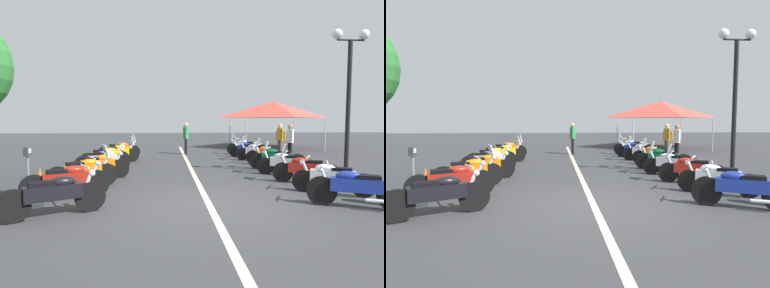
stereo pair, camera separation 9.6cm
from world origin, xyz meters
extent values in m
plane|color=#38383A|center=(0.00, 0.00, 0.00)|extent=(80.00, 80.00, 0.00)
cube|color=beige|center=(4.89, 0.00, 0.00)|extent=(21.70, 0.16, 0.01)
cylinder|color=black|center=(-0.27, 2.62, 0.32)|extent=(0.43, 0.63, 0.65)
cylinder|color=black|center=(-0.97, 3.91, 0.32)|extent=(0.43, 0.63, 0.65)
cube|color=black|center=(-0.62, 3.26, 0.50)|extent=(0.78, 1.11, 0.30)
ellipsoid|color=black|center=(-0.53, 3.11, 0.70)|extent=(0.48, 0.58, 0.22)
cube|color=black|center=(-0.72, 3.46, 0.68)|extent=(0.46, 0.55, 0.12)
cylinder|color=silver|center=(-0.30, 2.67, 0.62)|extent=(0.20, 0.29, 0.58)
cylinder|color=silver|center=(-0.32, 2.71, 0.98)|extent=(0.56, 0.33, 0.04)
sphere|color=silver|center=(-0.24, 2.58, 0.82)|extent=(0.14, 0.14, 0.14)
cylinder|color=silver|center=(-0.67, 3.74, 0.23)|extent=(0.33, 0.52, 0.08)
cylinder|color=black|center=(1.19, 2.79, 0.33)|extent=(0.41, 0.66, 0.67)
cylinder|color=black|center=(0.56, 4.11, 0.33)|extent=(0.41, 0.66, 0.67)
cube|color=maroon|center=(0.87, 3.45, 0.51)|extent=(0.73, 1.12, 0.30)
ellipsoid|color=maroon|center=(0.95, 3.29, 0.71)|extent=(0.46, 0.58, 0.22)
cube|color=black|center=(0.78, 3.65, 0.69)|extent=(0.44, 0.55, 0.12)
cylinder|color=silver|center=(1.16, 2.85, 0.63)|extent=(0.19, 0.29, 0.58)
cylinder|color=silver|center=(1.14, 2.88, 0.99)|extent=(0.58, 0.30, 0.04)
sphere|color=silver|center=(1.21, 2.75, 0.83)|extent=(0.14, 0.14, 0.14)
cylinder|color=silver|center=(0.84, 3.92, 0.23)|extent=(0.31, 0.53, 0.08)
cylinder|color=black|center=(2.55, 2.78, 0.33)|extent=(0.40, 0.65, 0.65)
cylinder|color=black|center=(1.98, 4.03, 0.33)|extent=(0.40, 0.65, 0.65)
cube|color=orange|center=(2.27, 3.41, 0.51)|extent=(0.69, 1.06, 0.30)
ellipsoid|color=orange|center=(2.34, 3.24, 0.71)|extent=(0.45, 0.58, 0.22)
cube|color=black|center=(2.17, 3.61, 0.69)|extent=(0.44, 0.54, 0.12)
cylinder|color=silver|center=(2.53, 2.84, 0.63)|extent=(0.19, 0.29, 0.58)
cylinder|color=silver|center=(2.51, 2.87, 0.99)|extent=(0.58, 0.30, 0.04)
sphere|color=silver|center=(2.58, 2.74, 0.83)|extent=(0.14, 0.14, 0.14)
cylinder|color=silver|center=(2.26, 3.86, 0.23)|extent=(0.30, 0.53, 0.08)
cube|color=silver|center=(2.55, 2.80, 1.06)|extent=(0.38, 0.26, 0.32)
cylinder|color=black|center=(3.71, 2.56, 0.32)|extent=(0.35, 0.65, 0.64)
cylinder|color=black|center=(3.23, 3.89, 0.32)|extent=(0.35, 0.65, 0.64)
cube|color=orange|center=(3.47, 3.23, 0.50)|extent=(0.62, 1.10, 0.30)
ellipsoid|color=orange|center=(3.53, 3.06, 0.70)|extent=(0.42, 0.58, 0.22)
cube|color=black|center=(3.39, 3.43, 0.68)|extent=(0.41, 0.54, 0.12)
cylinder|color=silver|center=(3.69, 2.62, 0.62)|extent=(0.16, 0.30, 0.58)
cylinder|color=silver|center=(3.67, 2.66, 0.98)|extent=(0.60, 0.25, 0.04)
sphere|color=silver|center=(3.72, 2.52, 0.82)|extent=(0.14, 0.14, 0.14)
cylinder|color=silver|center=(3.50, 3.69, 0.22)|extent=(0.26, 0.54, 0.08)
cylinder|color=black|center=(5.05, 2.70, 0.33)|extent=(0.38, 0.67, 0.67)
cylinder|color=black|center=(4.54, 3.96, 0.33)|extent=(0.38, 0.67, 0.67)
cube|color=silver|center=(4.80, 3.33, 0.51)|extent=(0.64, 1.06, 0.30)
ellipsoid|color=silver|center=(4.86, 3.16, 0.71)|extent=(0.43, 0.58, 0.22)
cube|color=black|center=(4.72, 3.53, 0.69)|extent=(0.42, 0.54, 0.12)
cylinder|color=silver|center=(5.03, 2.76, 0.63)|extent=(0.17, 0.29, 0.58)
cylinder|color=silver|center=(5.01, 2.79, 0.99)|extent=(0.59, 0.27, 0.04)
sphere|color=silver|center=(5.07, 2.65, 0.83)|extent=(0.14, 0.14, 0.14)
cylinder|color=silver|center=(4.81, 3.77, 0.23)|extent=(0.28, 0.54, 0.08)
cylinder|color=black|center=(6.52, 2.85, 0.31)|extent=(0.42, 0.62, 0.63)
cylinder|color=black|center=(5.84, 4.13, 0.31)|extent=(0.42, 0.62, 0.63)
cube|color=#EAB214|center=(6.18, 3.49, 0.49)|extent=(0.77, 1.11, 0.30)
ellipsoid|color=#EAB214|center=(6.27, 3.33, 0.69)|extent=(0.47, 0.58, 0.22)
cube|color=black|center=(6.08, 3.68, 0.67)|extent=(0.45, 0.55, 0.12)
cylinder|color=silver|center=(6.50, 2.90, 0.61)|extent=(0.20, 0.29, 0.58)
cylinder|color=silver|center=(6.48, 2.94, 0.97)|extent=(0.57, 0.33, 0.04)
sphere|color=silver|center=(6.55, 2.80, 0.81)|extent=(0.14, 0.14, 0.14)
cylinder|color=silver|center=(6.14, 3.96, 0.22)|extent=(0.33, 0.52, 0.08)
cylinder|color=black|center=(7.88, 2.57, 0.32)|extent=(0.37, 0.64, 0.63)
cylinder|color=black|center=(7.32, 3.95, 0.32)|extent=(0.37, 0.64, 0.63)
cube|color=#EAB214|center=(7.60, 3.26, 0.50)|extent=(0.69, 1.15, 0.30)
ellipsoid|color=#EAB214|center=(7.67, 3.10, 0.70)|extent=(0.44, 0.58, 0.22)
cube|color=black|center=(7.52, 3.47, 0.68)|extent=(0.42, 0.54, 0.12)
cylinder|color=silver|center=(7.86, 2.63, 0.62)|extent=(0.17, 0.29, 0.58)
cylinder|color=silver|center=(7.84, 2.67, 0.98)|extent=(0.59, 0.27, 0.04)
sphere|color=silver|center=(7.90, 2.53, 0.82)|extent=(0.14, 0.14, 0.14)
cylinder|color=silver|center=(7.60, 3.74, 0.22)|extent=(0.28, 0.54, 0.08)
cube|color=silver|center=(7.88, 2.59, 1.05)|extent=(0.38, 0.25, 0.32)
cylinder|color=black|center=(9.24, 2.64, 0.33)|extent=(0.42, 0.65, 0.66)
cylinder|color=black|center=(8.56, 3.98, 0.33)|extent=(0.42, 0.65, 0.66)
cube|color=orange|center=(8.90, 3.31, 0.51)|extent=(0.77, 1.14, 0.30)
ellipsoid|color=orange|center=(8.99, 3.15, 0.71)|extent=(0.47, 0.58, 0.22)
cube|color=black|center=(8.80, 3.51, 0.69)|extent=(0.45, 0.55, 0.12)
cylinder|color=silver|center=(9.22, 2.69, 0.63)|extent=(0.19, 0.29, 0.58)
cylinder|color=silver|center=(9.20, 2.73, 0.99)|extent=(0.57, 0.32, 0.04)
sphere|color=silver|center=(9.27, 2.60, 0.83)|extent=(0.14, 0.14, 0.14)
cylinder|color=silver|center=(8.86, 3.79, 0.23)|extent=(0.32, 0.53, 0.08)
cube|color=silver|center=(9.24, 2.66, 1.06)|extent=(0.38, 0.27, 0.32)
cylinder|color=black|center=(-0.18, -2.59, 0.33)|extent=(0.41, 0.66, 0.67)
cube|color=navy|center=(-0.49, -3.24, 0.51)|extent=(0.73, 1.11, 0.30)
ellipsoid|color=navy|center=(-0.41, -3.08, 0.71)|extent=(0.46, 0.58, 0.22)
cube|color=black|center=(-0.58, -3.44, 0.69)|extent=(0.44, 0.55, 0.12)
cylinder|color=silver|center=(-0.20, -2.64, 0.63)|extent=(0.19, 0.29, 0.58)
cylinder|color=silver|center=(-0.22, -2.68, 0.99)|extent=(0.58, 0.30, 0.04)
sphere|color=silver|center=(-0.16, -2.54, 0.83)|extent=(0.14, 0.14, 0.14)
cylinder|color=silver|center=(-0.84, -3.55, 0.23)|extent=(0.31, 0.53, 0.08)
cylinder|color=black|center=(1.20, -2.77, 0.30)|extent=(0.43, 0.59, 0.60)
cylinder|color=black|center=(0.44, -4.00, 0.30)|extent=(0.43, 0.59, 0.60)
cube|color=white|center=(0.82, -3.39, 0.48)|extent=(0.81, 1.09, 0.30)
ellipsoid|color=white|center=(0.91, -3.23, 0.68)|extent=(0.49, 0.58, 0.22)
cube|color=black|center=(0.70, -3.57, 0.66)|extent=(0.47, 0.55, 0.12)
cylinder|color=silver|center=(1.17, -2.82, 0.60)|extent=(0.21, 0.28, 0.58)
cylinder|color=silver|center=(1.14, -2.85, 0.96)|extent=(0.55, 0.36, 0.04)
sphere|color=silver|center=(1.22, -2.72, 0.80)|extent=(0.14, 0.14, 0.14)
cylinder|color=silver|center=(0.44, -3.66, 0.21)|extent=(0.35, 0.51, 0.08)
cylinder|color=black|center=(2.54, -2.68, 0.31)|extent=(0.41, 0.62, 0.62)
cylinder|color=black|center=(1.91, -3.93, 0.31)|extent=(0.41, 0.62, 0.62)
cube|color=maroon|center=(2.23, -3.30, 0.49)|extent=(0.73, 1.08, 0.30)
ellipsoid|color=maroon|center=(2.31, -3.14, 0.69)|extent=(0.47, 0.58, 0.22)
cube|color=black|center=(2.13, -3.50, 0.67)|extent=(0.45, 0.55, 0.12)
cylinder|color=silver|center=(2.51, -2.73, 0.61)|extent=(0.19, 0.29, 0.58)
cylinder|color=silver|center=(2.50, -2.77, 0.97)|extent=(0.57, 0.31, 0.04)
sphere|color=silver|center=(2.56, -2.63, 0.81)|extent=(0.14, 0.14, 0.14)
cylinder|color=silver|center=(1.88, -3.60, 0.22)|extent=(0.32, 0.53, 0.08)
cube|color=silver|center=(2.53, -2.69, 1.04)|extent=(0.38, 0.27, 0.32)
cylinder|color=black|center=(3.98, -2.58, 0.31)|extent=(0.41, 0.60, 0.61)
cylinder|color=black|center=(3.29, -3.87, 0.31)|extent=(0.41, 0.60, 0.61)
cube|color=silver|center=(3.64, -3.22, 0.49)|extent=(0.77, 1.11, 0.30)
ellipsoid|color=silver|center=(3.72, -3.07, 0.69)|extent=(0.47, 0.58, 0.22)
cube|color=black|center=(3.53, -3.42, 0.67)|extent=(0.46, 0.55, 0.12)
cylinder|color=silver|center=(3.95, -2.63, 0.61)|extent=(0.20, 0.29, 0.58)
cylinder|color=silver|center=(3.94, -2.67, 0.97)|extent=(0.57, 0.33, 0.04)
sphere|color=silver|center=(4.01, -2.53, 0.81)|extent=(0.14, 0.14, 0.14)
cylinder|color=silver|center=(3.27, -3.53, 0.21)|extent=(0.33, 0.52, 0.08)
cube|color=silver|center=(3.97, -2.60, 1.04)|extent=(0.37, 0.28, 0.32)
cylinder|color=black|center=(5.20, -2.63, 0.33)|extent=(0.42, 0.66, 0.67)
cylinder|color=black|center=(4.53, -3.99, 0.33)|extent=(0.42, 0.66, 0.67)
cube|color=#0C592D|center=(4.86, -3.31, 0.51)|extent=(0.76, 1.16, 0.30)
ellipsoid|color=#0C592D|center=(4.94, -3.15, 0.71)|extent=(0.46, 0.58, 0.22)
cube|color=black|center=(4.77, -3.51, 0.69)|extent=(0.45, 0.55, 0.12)
cylinder|color=silver|center=(5.17, -2.68, 0.63)|extent=(0.19, 0.29, 0.58)
cylinder|color=silver|center=(5.15, -2.72, 0.99)|extent=(0.57, 0.31, 0.04)
sphere|color=silver|center=(5.22, -2.59, 0.83)|extent=(0.14, 0.14, 0.14)
cylinder|color=silver|center=(4.50, -3.64, 0.23)|extent=(0.31, 0.53, 0.08)
cube|color=silver|center=(5.19, -2.65, 1.06)|extent=(0.38, 0.27, 0.32)
cylinder|color=black|center=(6.64, -2.85, 0.31)|extent=(0.45, 0.60, 0.62)
cylinder|color=black|center=(5.87, -4.04, 0.31)|extent=(0.45, 0.60, 0.62)
cube|color=orange|center=(6.25, -3.44, 0.49)|extent=(0.82, 1.06, 0.30)
ellipsoid|color=orange|center=(6.35, -3.29, 0.69)|extent=(0.50, 0.58, 0.22)
cube|color=black|center=(6.13, -3.63, 0.67)|extent=(0.48, 0.54, 0.12)
cylinder|color=silver|center=(6.60, -2.90, 0.61)|extent=(0.22, 0.28, 0.58)
cylinder|color=silver|center=(6.58, -2.93, 0.97)|extent=(0.54, 0.37, 0.04)
sphere|color=silver|center=(6.66, -2.81, 0.81)|extent=(0.14, 0.14, 0.14)
cylinder|color=silver|center=(5.87, -3.70, 0.22)|extent=(0.37, 0.51, 0.08)
cylinder|color=black|center=(7.92, -2.69, 0.31)|extent=(0.40, 0.61, 0.62)
cylinder|color=black|center=(7.30, -3.95, 0.31)|extent=(0.40, 0.61, 0.62)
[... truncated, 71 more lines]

